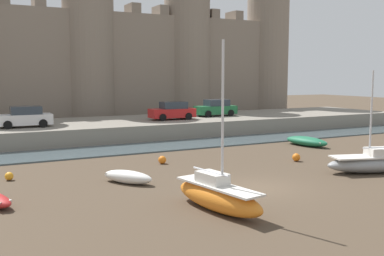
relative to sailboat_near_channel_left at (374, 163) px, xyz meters
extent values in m
plane|color=#4C3D2D|center=(-7.89, 0.13, -0.56)|extent=(160.00, 160.00, 0.00)
cube|color=#47565B|center=(-7.89, 13.74, -0.51)|extent=(80.00, 4.50, 0.10)
cube|color=gray|center=(-7.89, 20.99, 0.14)|extent=(58.87, 10.00, 1.40)
cube|color=gray|center=(-7.89, 30.85, 5.49)|extent=(46.87, 2.80, 12.11)
cylinder|color=gray|center=(-7.89, 30.85, 7.52)|extent=(5.36, 5.36, 16.16)
cylinder|color=gray|center=(3.83, 30.85, 7.52)|extent=(5.36, 5.36, 16.16)
cylinder|color=gray|center=(15.55, 30.85, 7.52)|extent=(5.36, 5.36, 16.16)
cube|color=gray|center=(-16.18, 30.85, 12.10)|extent=(1.10, 2.52, 1.10)
cube|color=gray|center=(-12.87, 30.85, 12.10)|extent=(1.10, 2.52, 1.10)
cube|color=gray|center=(-2.91, 30.85, 12.10)|extent=(1.10, 2.52, 1.10)
cube|color=gray|center=(0.40, 30.85, 12.10)|extent=(1.10, 2.52, 1.10)
cube|color=gray|center=(7.04, 30.85, 12.10)|extent=(1.10, 2.52, 1.10)
cube|color=gray|center=(10.35, 30.85, 12.10)|extent=(1.10, 2.52, 1.10)
ellipsoid|color=gray|center=(-0.03, 0.01, -0.09)|extent=(5.68, 3.14, 0.94)
cube|color=silver|center=(-0.03, 0.01, 0.34)|extent=(4.98, 2.71, 0.08)
cube|color=silver|center=(0.36, -0.11, 0.60)|extent=(1.76, 1.44, 0.44)
cylinder|color=silver|center=(-0.29, 0.09, 2.75)|extent=(0.10, 0.10, 4.73)
cylinder|color=silver|center=(0.49, -0.15, 0.83)|extent=(2.37, 0.81, 0.08)
cube|color=beige|center=(-19.01, 1.74, -0.19)|extent=(0.62, 0.49, 0.08)
ellipsoid|color=#1E6B47|center=(3.18, 9.09, -0.21)|extent=(1.94, 3.94, 0.71)
ellipsoid|color=#339266|center=(3.18, 9.09, -0.15)|extent=(1.54, 3.22, 0.39)
cube|color=beige|center=(3.14, 9.37, -0.11)|extent=(1.20, 0.38, 0.06)
cube|color=beige|center=(3.40, 7.64, -0.13)|extent=(0.80, 0.39, 0.08)
ellipsoid|color=orange|center=(-11.41, -2.21, -0.03)|extent=(2.01, 5.00, 1.07)
cube|color=silver|center=(-11.41, -2.21, 0.46)|extent=(1.73, 4.40, 0.08)
cube|color=silver|center=(-11.47, -1.85, 0.72)|extent=(1.00, 1.48, 0.44)
cylinder|color=silver|center=(-11.37, -2.45, 3.35)|extent=(0.10, 0.10, 5.68)
cylinder|color=silver|center=(-11.49, -1.73, 0.95)|extent=(0.45, 2.17, 0.08)
ellipsoid|color=silver|center=(-13.07, 3.88, -0.24)|extent=(2.35, 2.88, 0.65)
ellipsoid|color=white|center=(-13.07, 3.88, -0.18)|extent=(1.89, 2.34, 0.36)
cube|color=beige|center=(-12.95, 3.70, -0.14)|extent=(0.75, 0.60, 0.06)
cube|color=beige|center=(-13.69, 4.80, -0.16)|extent=(0.57, 0.51, 0.08)
sphere|color=orange|center=(-18.32, 7.29, -0.35)|extent=(0.43, 0.43, 0.43)
sphere|color=orange|center=(-1.68, 4.54, -0.31)|extent=(0.50, 0.50, 0.50)
sphere|color=orange|center=(-9.27, 2.78, -0.34)|extent=(0.45, 0.45, 0.45)
sphere|color=orange|center=(-9.53, 7.68, -0.32)|extent=(0.49, 0.49, 0.49)
cube|color=silver|center=(-16.03, 19.48, 1.44)|extent=(4.13, 1.76, 0.80)
cube|color=#2D3842|center=(-15.88, 19.48, 2.14)|extent=(2.28, 1.53, 0.64)
cylinder|color=black|center=(-17.31, 18.65, 1.16)|extent=(0.64, 0.19, 0.64)
cylinder|color=black|center=(-17.28, 20.35, 1.16)|extent=(0.64, 0.19, 0.64)
cylinder|color=black|center=(-14.77, 18.61, 1.16)|extent=(0.64, 0.19, 0.64)
cylinder|color=black|center=(-14.74, 20.31, 1.16)|extent=(0.64, 0.19, 0.64)
cube|color=#1E6638|center=(2.06, 21.12, 1.44)|extent=(4.13, 1.76, 0.80)
cube|color=#2D3842|center=(2.21, 21.11, 2.14)|extent=(2.28, 1.53, 0.64)
cylinder|color=black|center=(0.78, 20.29, 1.16)|extent=(0.64, 0.19, 0.64)
cylinder|color=black|center=(0.80, 21.99, 1.16)|extent=(0.64, 0.19, 0.64)
cylinder|color=black|center=(3.32, 20.25, 1.16)|extent=(0.64, 0.19, 0.64)
cylinder|color=black|center=(3.35, 21.95, 1.16)|extent=(0.64, 0.19, 0.64)
cube|color=red|center=(-3.29, 19.76, 1.44)|extent=(4.13, 1.76, 0.80)
cube|color=#2D3842|center=(-3.14, 19.76, 2.14)|extent=(2.28, 1.53, 0.64)
cylinder|color=black|center=(-4.58, 18.93, 1.16)|extent=(0.64, 0.19, 0.64)
cylinder|color=black|center=(-4.55, 20.63, 1.16)|extent=(0.64, 0.19, 0.64)
cylinder|color=black|center=(-2.04, 18.89, 1.16)|extent=(0.64, 0.19, 0.64)
cylinder|color=black|center=(-2.01, 20.59, 1.16)|extent=(0.64, 0.19, 0.64)
camera|label=1|loc=(-20.32, -17.23, 4.83)|focal=42.00mm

